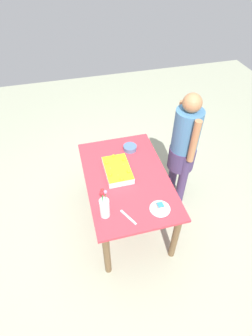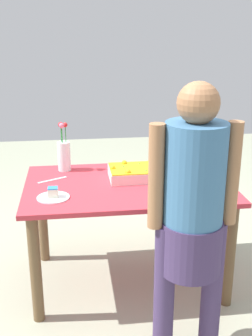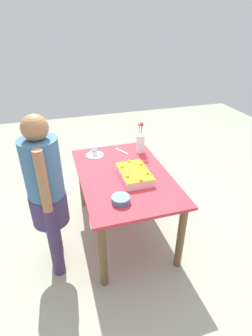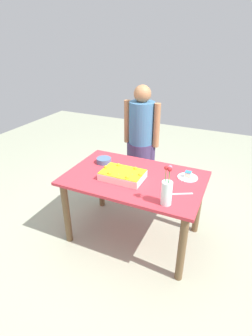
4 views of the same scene
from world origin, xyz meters
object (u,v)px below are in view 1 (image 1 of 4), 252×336
sheet_cake (117,170)px  cake_knife (128,217)px  fruit_bowl (130,148)px  serving_plate_with_slice (160,208)px  person_standing (184,145)px  flower_vase (105,207)px

sheet_cake → cake_knife: (-0.59, 0.04, -0.04)m
cake_knife → fruit_bowl: (0.92, -0.27, 0.03)m
serving_plate_with_slice → cake_knife: 0.31m
sheet_cake → cake_knife: 0.59m
serving_plate_with_slice → person_standing: person_standing is taller
sheet_cake → cake_knife: bearing=176.4°
serving_plate_with_slice → fruit_bowl: size_ratio=1.24×
cake_knife → flower_vase: (0.08, 0.20, 0.12)m
sheet_cake → fruit_bowl: (0.33, -0.23, -0.01)m
person_standing → cake_knife: bearing=40.3°
sheet_cake → fruit_bowl: sheet_cake is taller
flower_vase → fruit_bowl: size_ratio=2.21×
cake_knife → person_standing: size_ratio=0.14×
serving_plate_with_slice → flower_vase: size_ratio=0.56×
sheet_cake → cake_knife: size_ratio=1.97×
flower_vase → person_standing: (0.64, -1.05, -0.01)m
sheet_cake → flower_vase: flower_vase is taller
sheet_cake → flower_vase: bearing=155.0°
flower_vase → fruit_bowl: flower_vase is taller
sheet_cake → serving_plate_with_slice: bearing=-154.1°
cake_knife → fruit_bowl: bearing=-44.2°
flower_vase → person_standing: bearing=-58.6°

